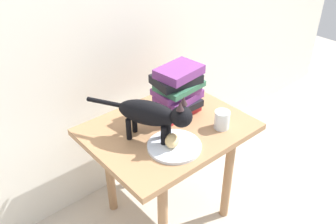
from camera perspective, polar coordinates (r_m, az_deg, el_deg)
name	(u,v)px	position (r m, az deg, el deg)	size (l,w,h in m)	color
ground_plane	(168,210)	(2.03, 0.00, -15.23)	(6.00, 6.00, 0.00)	#B2A899
side_table	(168,141)	(1.71, 0.00, -4.63)	(0.72, 0.56, 0.55)	#9E724C
plate	(174,146)	(1.53, 1.00, -5.41)	(0.23, 0.23, 0.01)	silver
bread_roll	(172,141)	(1.51, 0.65, -4.52)	(0.08, 0.06, 0.05)	#E0BC7A
cat	(154,114)	(1.50, -2.29, -0.35)	(0.27, 0.43, 0.23)	black
book_stack	(178,90)	(1.70, 1.57, 3.46)	(0.24, 0.18, 0.24)	maroon
candle_jar	(222,121)	(1.65, 8.49, -1.35)	(0.07, 0.07, 0.08)	silver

